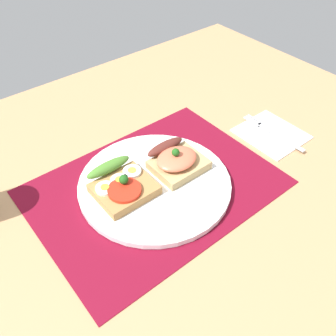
# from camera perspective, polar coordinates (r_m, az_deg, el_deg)

# --- Properties ---
(ground_plane) EXTENTS (1.20, 0.90, 0.03)m
(ground_plane) POSITION_cam_1_polar(r_m,az_deg,el_deg) (0.67, -2.00, -3.91)
(ground_plane) COLOR tan
(placemat) EXTENTS (0.41, 0.31, 0.00)m
(placemat) POSITION_cam_1_polar(r_m,az_deg,el_deg) (0.66, -2.04, -2.86)
(placemat) COLOR maroon
(placemat) RESTS_ON ground_plane
(plate) EXTENTS (0.27, 0.27, 0.01)m
(plate) POSITION_cam_1_polar(r_m,az_deg,el_deg) (0.65, -2.05, -2.45)
(plate) COLOR white
(plate) RESTS_ON placemat
(sandwich_egg_tomato) EXTENTS (0.10, 0.10, 0.04)m
(sandwich_egg_tomato) POSITION_cam_1_polar(r_m,az_deg,el_deg) (0.63, -7.18, -2.54)
(sandwich_egg_tomato) COLOR #AB7B44
(sandwich_egg_tomato) RESTS_ON plate
(sandwich_salmon) EXTENTS (0.09, 0.09, 0.05)m
(sandwich_salmon) POSITION_cam_1_polar(r_m,az_deg,el_deg) (0.66, 1.37, 1.14)
(sandwich_salmon) COLOR tan
(sandwich_salmon) RESTS_ON plate
(napkin) EXTENTS (0.11, 0.12, 0.01)m
(napkin) POSITION_cam_1_polar(r_m,az_deg,el_deg) (0.80, 15.56, 5.15)
(napkin) COLOR white
(napkin) RESTS_ON ground_plane
(fork) EXTENTS (0.02, 0.15, 0.00)m
(fork) POSITION_cam_1_polar(r_m,az_deg,el_deg) (0.79, 15.57, 5.42)
(fork) COLOR #B7B7BC
(fork) RESTS_ON napkin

